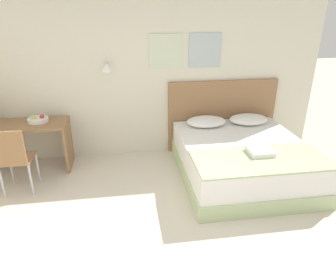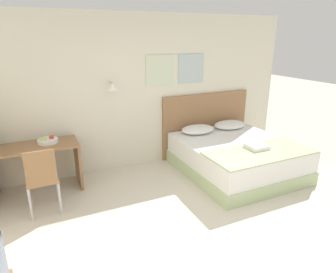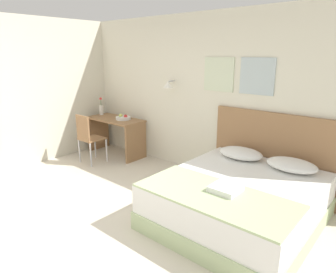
# 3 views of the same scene
# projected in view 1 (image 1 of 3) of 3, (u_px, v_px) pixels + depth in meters

# --- Properties ---
(ground_plane) EXTENTS (24.00, 24.00, 0.00)m
(ground_plane) POSITION_uv_depth(u_px,v_px,m) (167.00, 265.00, 2.93)
(ground_plane) COLOR beige
(wall_back) EXTENTS (5.89, 0.31, 2.65)m
(wall_back) POSITION_uv_depth(u_px,v_px,m) (144.00, 75.00, 4.76)
(wall_back) COLOR beige
(wall_back) RESTS_ON ground_plane
(bed) EXTENTS (1.75, 1.96, 0.56)m
(bed) POSITION_uv_depth(u_px,v_px,m) (242.00, 159.00, 4.38)
(bed) COLOR #B2C693
(bed) RESTS_ON ground_plane
(headboard) EXTENTS (1.87, 0.06, 1.22)m
(headboard) POSITION_uv_depth(u_px,v_px,m) (222.00, 115.00, 5.17)
(headboard) COLOR #8E6642
(headboard) RESTS_ON ground_plane
(pillow_left) EXTENTS (0.64, 0.45, 0.14)m
(pillow_left) POSITION_uv_depth(u_px,v_px,m) (206.00, 121.00, 4.84)
(pillow_left) COLOR white
(pillow_left) RESTS_ON bed
(pillow_right) EXTENTS (0.64, 0.45, 0.14)m
(pillow_right) POSITION_uv_depth(u_px,v_px,m) (249.00, 119.00, 4.93)
(pillow_right) COLOR white
(pillow_right) RESTS_ON bed
(throw_blanket) EXTENTS (1.70, 0.78, 0.02)m
(throw_blanket) POSITION_uv_depth(u_px,v_px,m) (261.00, 159.00, 3.75)
(throw_blanket) COLOR #B2C693
(throw_blanket) RESTS_ON bed
(folded_towel_near_foot) EXTENTS (0.30, 0.29, 0.06)m
(folded_towel_near_foot) POSITION_uv_depth(u_px,v_px,m) (260.00, 151.00, 3.86)
(folded_towel_near_foot) COLOR white
(folded_towel_near_foot) RESTS_ON throw_blanket
(desk) EXTENTS (1.22, 0.57, 0.75)m
(desk) POSITION_uv_depth(u_px,v_px,m) (27.00, 137.00, 4.50)
(desk) COLOR #8E6642
(desk) RESTS_ON ground_plane
(desk_chair) EXTENTS (0.40, 0.40, 0.94)m
(desk_chair) POSITION_uv_depth(u_px,v_px,m) (14.00, 157.00, 3.86)
(desk_chair) COLOR #8E6642
(desk_chair) RESTS_ON ground_plane
(fruit_bowl) EXTENTS (0.30, 0.30, 0.11)m
(fruit_bowl) POSITION_uv_depth(u_px,v_px,m) (38.00, 120.00, 4.46)
(fruit_bowl) COLOR silver
(fruit_bowl) RESTS_ON desk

